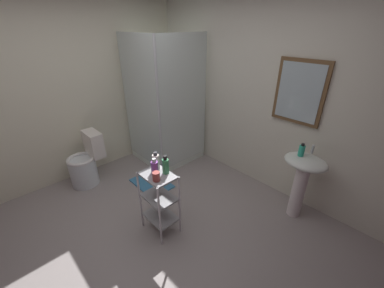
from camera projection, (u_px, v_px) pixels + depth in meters
name	position (u px, v px, depth m)	size (l,w,h in m)	color
ground_plane	(149.00, 240.00, 2.59)	(4.20, 4.20, 0.02)	gray
wall_back	(258.00, 95.00, 3.14)	(4.20, 0.14, 2.50)	silver
wall_left	(64.00, 94.00, 3.21)	(0.10, 4.20, 2.50)	silver
shower_stall	(166.00, 135.00, 3.90)	(0.92, 0.92, 2.00)	white
pedestal_sink	(302.00, 175.00, 2.67)	(0.46, 0.37, 0.81)	white
sink_faucet	(313.00, 149.00, 2.61)	(0.03, 0.03, 0.10)	silver
toilet	(86.00, 164.00, 3.37)	(0.37, 0.49, 0.76)	white
storage_cart	(159.00, 198.00, 2.52)	(0.38, 0.28, 0.74)	silver
hand_soap_bottle	(302.00, 150.00, 2.56)	(0.06, 0.06, 0.15)	#2DBC99
lotion_bottle_white	(156.00, 162.00, 2.43)	(0.07, 0.07, 0.20)	white
conditioner_bottle_purple	(155.00, 168.00, 2.36)	(0.07, 0.07, 0.18)	purple
body_wash_bottle_green	(166.00, 166.00, 2.37)	(0.07, 0.07, 0.20)	#3C995D
rinse_cup	(156.00, 176.00, 2.28)	(0.07, 0.07, 0.09)	#B24742
bath_mat	(152.00, 183.00, 3.47)	(0.60, 0.40, 0.02)	teal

